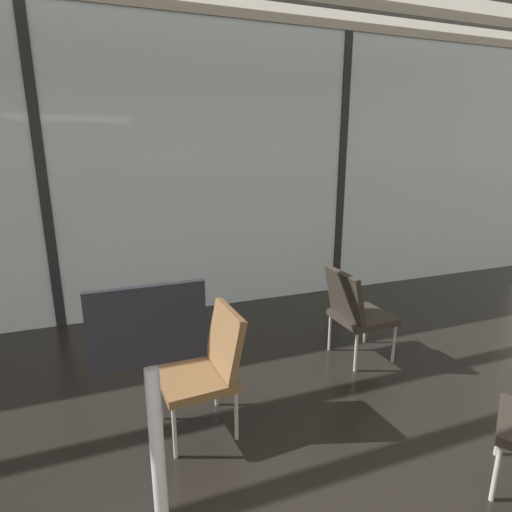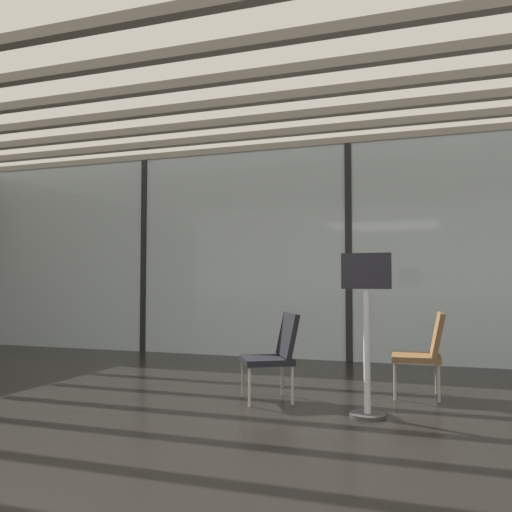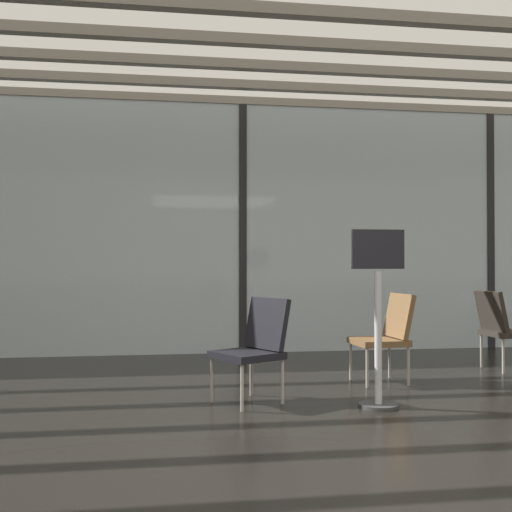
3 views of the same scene
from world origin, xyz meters
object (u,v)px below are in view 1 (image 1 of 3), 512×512
Objects in this scene: parked_airplane at (26,145)px; lounge_chair_3 at (355,309)px; lounge_chair_1 at (208,363)px; info_sign at (158,460)px.

parked_airplane is 7.62m from lounge_chair_3.
lounge_chair_1 is 0.60× the size of info_sign.
lounge_chair_3 is at bearing 104.02° from lounge_chair_1.
lounge_chair_1 is at bearing 65.74° from info_sign.
lounge_chair_1 is 1.00× the size of lounge_chair_3.
lounge_chair_3 is at bearing -62.38° from parked_airplane.
info_sign reaches higher than lounge_chair_1.
parked_airplane is 8.36m from info_sign.
lounge_chair_1 and lounge_chair_3 have the same top height.
parked_airplane reaches higher than lounge_chair_3.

